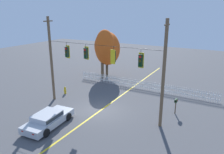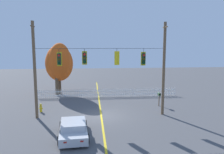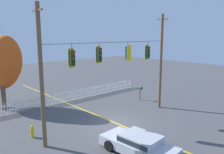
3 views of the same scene
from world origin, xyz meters
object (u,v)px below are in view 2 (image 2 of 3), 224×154
(traffic_signal_eastbound_side, at_px, (59,59))
(traffic_signal_northbound_secondary, at_px, (117,58))
(autumn_maple_near_fence, at_px, (59,63))
(traffic_signal_northbound_primary, at_px, (144,59))
(parked_car, at_px, (73,128))
(roadside_mailbox, at_px, (159,95))
(autumn_maple_mid, at_px, (59,63))
(traffic_signal_southbound_primary, at_px, (85,58))
(fire_hydrant, at_px, (41,108))

(traffic_signal_eastbound_side, relative_size, traffic_signal_northbound_secondary, 1.05)
(traffic_signal_northbound_secondary, distance_m, autumn_maple_near_fence, 11.02)
(traffic_signal_eastbound_side, distance_m, traffic_signal_northbound_secondary, 4.98)
(traffic_signal_northbound_primary, xyz_separation_m, parked_car, (-5.95, -4.37, -4.56))
(roadside_mailbox, bearing_deg, autumn_maple_near_fence, 150.53)
(autumn_maple_mid, xyz_separation_m, roadside_mailbox, (11.16, -6.85, -2.92))
(traffic_signal_southbound_primary, bearing_deg, autumn_maple_mid, 110.24)
(traffic_signal_eastbound_side, relative_size, parked_car, 0.33)
(traffic_signal_southbound_primary, relative_size, traffic_signal_northbound_primary, 0.93)
(traffic_signal_northbound_secondary, bearing_deg, autumn_maple_near_fence, 124.58)
(autumn_maple_near_fence, distance_m, fire_hydrant, 8.21)
(traffic_signal_northbound_primary, distance_m, fire_hydrant, 10.77)
(autumn_maple_mid, distance_m, parked_car, 14.71)
(traffic_signal_northbound_secondary, relative_size, roadside_mailbox, 1.01)
(traffic_signal_southbound_primary, relative_size, autumn_maple_near_fence, 0.21)
(traffic_signal_northbound_secondary, bearing_deg, parked_car, -129.23)
(autumn_maple_near_fence, distance_m, autumn_maple_mid, 0.65)
(parked_car, distance_m, fire_hydrant, 7.06)
(traffic_signal_southbound_primary, distance_m, autumn_maple_near_fence, 9.70)
(parked_car, bearing_deg, fire_hydrant, 120.25)
(traffic_signal_eastbound_side, distance_m, autumn_maple_near_fence, 9.16)
(traffic_signal_northbound_secondary, xyz_separation_m, autumn_maple_mid, (-6.37, 9.66, -1.16))
(traffic_signal_eastbound_side, distance_m, traffic_signal_southbound_primary, 2.17)
(traffic_signal_eastbound_side, bearing_deg, autumn_maple_near_fence, 97.84)
(autumn_maple_mid, height_order, parked_car, autumn_maple_mid)
(fire_hydrant, xyz_separation_m, roadside_mailbox, (11.89, 1.06, 0.76))
(autumn_maple_mid, bearing_deg, traffic_signal_northbound_secondary, -56.59)
(autumn_maple_mid, bearing_deg, traffic_signal_eastbound_side, -81.79)
(traffic_signal_southbound_primary, xyz_separation_m, autumn_maple_mid, (-3.55, 9.64, -1.18))
(autumn_maple_near_fence, relative_size, roadside_mailbox, 4.61)
(traffic_signal_southbound_primary, bearing_deg, traffic_signal_eastbound_side, 179.99)
(traffic_signal_eastbound_side, relative_size, traffic_signal_southbound_primary, 1.07)
(traffic_signal_northbound_primary, xyz_separation_m, roadside_mailbox, (2.39, 2.78, -4.00))
(parked_car, xyz_separation_m, roadside_mailbox, (8.34, 7.16, 0.56))
(roadside_mailbox, bearing_deg, traffic_signal_northbound_secondary, -149.63)
(fire_hydrant, height_order, roadside_mailbox, roadside_mailbox)
(traffic_signal_southbound_primary, bearing_deg, fire_hydrant, 158.13)
(traffic_signal_southbound_primary, xyz_separation_m, roadside_mailbox, (7.60, 2.78, -4.10))
(traffic_signal_eastbound_side, height_order, fire_hydrant, traffic_signal_eastbound_side)
(traffic_signal_northbound_secondary, xyz_separation_m, traffic_signal_northbound_primary, (2.39, 0.02, -0.08))
(autumn_maple_near_fence, bearing_deg, autumn_maple_mid, 103.32)
(roadside_mailbox, bearing_deg, traffic_signal_eastbound_side, -164.09)
(traffic_signal_northbound_primary, bearing_deg, fire_hydrant, 169.73)
(traffic_signal_southbound_primary, relative_size, traffic_signal_northbound_secondary, 0.98)
(autumn_maple_near_fence, xyz_separation_m, roadside_mailbox, (11.00, -6.22, -2.92))
(traffic_signal_southbound_primary, height_order, roadside_mailbox, traffic_signal_southbound_primary)
(traffic_signal_eastbound_side, xyz_separation_m, fire_hydrant, (-2.12, 1.72, -4.78))
(traffic_signal_northbound_primary, relative_size, autumn_maple_near_fence, 0.23)
(traffic_signal_northbound_secondary, relative_size, traffic_signal_northbound_primary, 0.94)
(traffic_signal_eastbound_side, distance_m, parked_car, 6.49)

